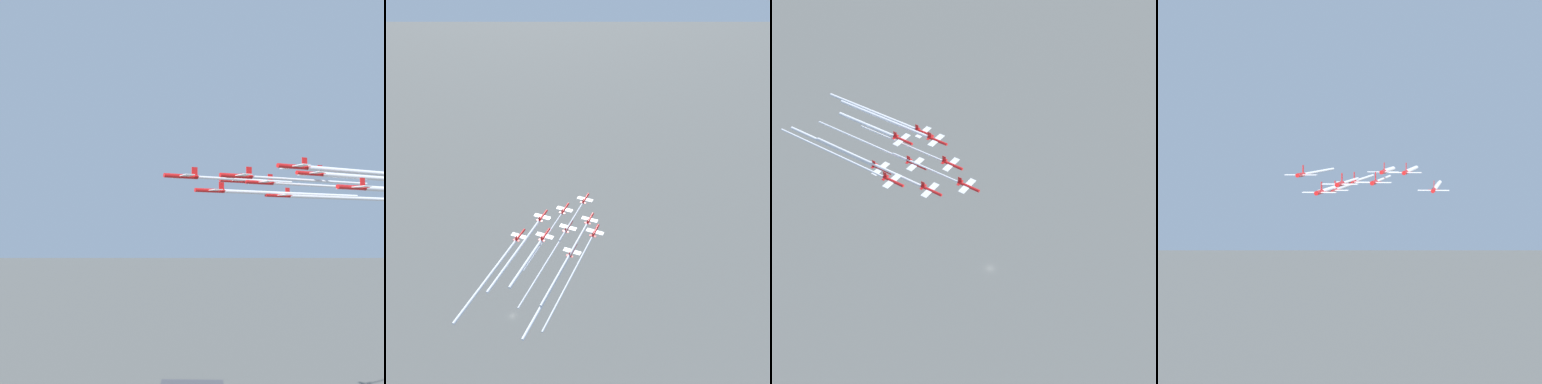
# 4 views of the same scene
# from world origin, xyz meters

# --- Properties ---
(ground_plane) EXTENTS (3000.00, 3000.00, 0.00)m
(ground_plane) POSITION_xyz_m (0.00, 0.00, 0.00)
(ground_plane) COLOR #60605B
(jet_0) EXTENTS (8.86, 8.66, 3.05)m
(jet_0) POSITION_xyz_m (35.61, -36.20, 107.91)
(jet_0) COLOR red
(jet_1) EXTENTS (8.86, 8.66, 3.05)m
(jet_1) POSITION_xyz_m (22.04, -35.29, 107.83)
(jet_1) COLOR red
(jet_2) EXTENTS (8.86, 8.66, 3.05)m
(jet_2) POSITION_xyz_m (28.22, -47.62, 105.28)
(jet_2) COLOR red
(jet_3) EXTENTS (8.86, 8.66, 3.05)m
(jet_3) POSITION_xyz_m (8.46, -34.38, 109.96)
(jet_3) COLOR red
(jet_4) EXTENTS (8.86, 8.66, 3.05)m
(jet_4) POSITION_xyz_m (14.65, -46.72, 107.42)
(jet_4) COLOR red
(jet_5) EXTENTS (8.86, 8.66, 3.05)m
(jet_5) POSITION_xyz_m (20.83, -59.05, 109.23)
(jet_5) COLOR red
(jet_6) EXTENTS (8.86, 8.66, 3.05)m
(jet_6) POSITION_xyz_m (-5.12, -33.48, 104.78)
(jet_6) COLOR red
(jet_7) EXTENTS (8.86, 8.66, 3.05)m
(jet_7) POSITION_xyz_m (1.07, -45.81, 109.74)
(jet_7) COLOR red
(jet_8) EXTENTS (8.86, 8.66, 3.05)m
(jet_8) POSITION_xyz_m (7.26, -58.14, 104.62)
(jet_8) COLOR red
(smoke_trail_0) EXTENTS (27.22, 14.15, 0.74)m
(smoke_trail_0) POSITION_xyz_m (18.44, -44.82, 107.87)
(smoke_trail_0) COLOR white
(smoke_trail_1) EXTENTS (36.71, 18.89, 0.70)m
(smoke_trail_1) POSITION_xyz_m (0.10, -46.29, 107.78)
(smoke_trail_1) COLOR white
(smoke_trail_2) EXTENTS (47.37, 24.48, 1.07)m
(smoke_trail_2) POSITION_xyz_m (1.05, -61.26, 105.24)
(smoke_trail_2) COLOR white
(smoke_trail_3) EXTENTS (41.56, 21.68, 1.24)m
(smoke_trail_3) POSITION_xyz_m (-15.78, -46.54, 109.91)
(smoke_trail_3) COLOR white
(smoke_trail_4) EXTENTS (41.69, 21.41, 0.75)m
(smoke_trail_4) POSITION_xyz_m (-9.76, -58.96, 107.38)
(smoke_trail_4) COLOR white
(smoke_trail_5) EXTENTS (47.87, 24.54, 0.79)m
(smoke_trail_5) POSITION_xyz_m (-6.65, -72.84, 109.18)
(smoke_trail_5) COLOR white
(smoke_trail_6) EXTENTS (43.67, 22.77, 1.28)m
(smoke_trail_6) POSITION_xyz_m (-30.40, -46.16, 104.74)
(smoke_trail_6) COLOR white
(smoke_trail_7) EXTENTS (26.29, 14.11, 1.37)m
(smoke_trail_7) POSITION_xyz_m (-15.50, -54.12, 109.70)
(smoke_trail_7) COLOR white
(smoke_trail_8) EXTENTS (40.17, 20.97, 1.23)m
(smoke_trail_8) POSITION_xyz_m (-16.28, -69.95, 104.58)
(smoke_trail_8) COLOR white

